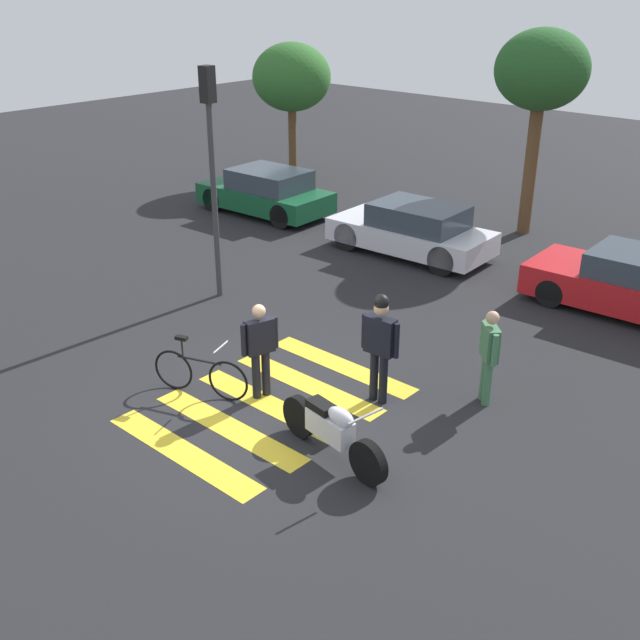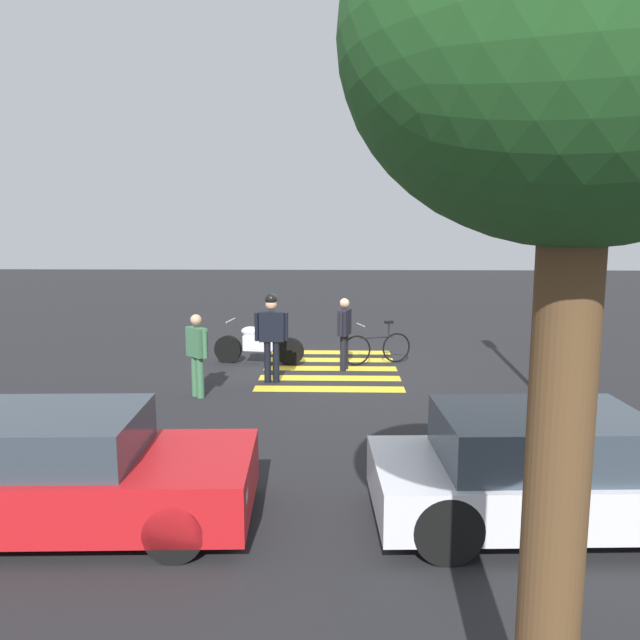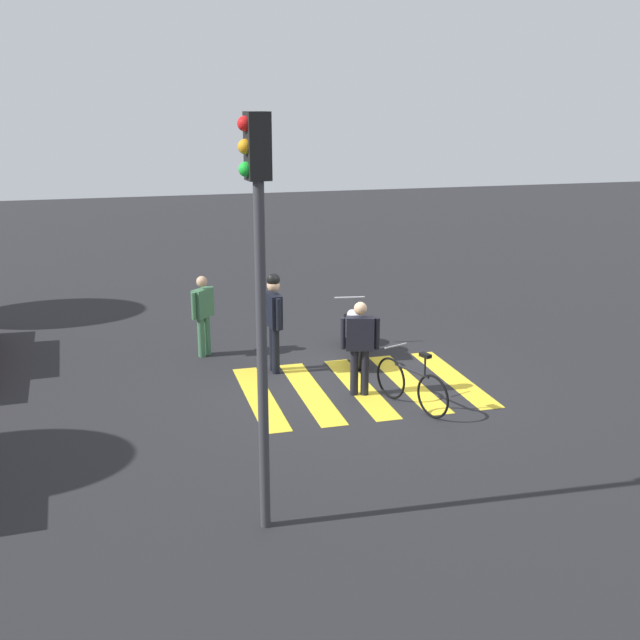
# 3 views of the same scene
# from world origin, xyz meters

# --- Properties ---
(ground_plane) EXTENTS (60.00, 60.00, 0.00)m
(ground_plane) POSITION_xyz_m (0.00, 0.00, 0.00)
(ground_plane) COLOR #232326
(police_motorcycle) EXTENTS (2.17, 0.65, 1.04)m
(police_motorcycle) POSITION_xyz_m (1.70, -0.43, 0.46)
(police_motorcycle) COLOR black
(police_motorcycle) RESTS_ON ground_plane
(leaning_bicycle) EXTENTS (1.66, 0.68, 1.02)m
(leaning_bicycle) POSITION_xyz_m (-1.10, -0.52, 0.39)
(leaning_bicycle) COLOR black
(leaning_bicycle) RESTS_ON ground_plane
(officer_on_foot) EXTENTS (0.33, 0.64, 1.65)m
(officer_on_foot) POSITION_xyz_m (-0.32, 0.12, 0.93)
(officer_on_foot) COLOR black
(officer_on_foot) RESTS_ON ground_plane
(officer_by_motorcycle) EXTENTS (0.70, 0.25, 1.89)m
(officer_by_motorcycle) POSITION_xyz_m (1.21, 1.28, 1.11)
(officer_by_motorcycle) COLOR black
(officer_by_motorcycle) RESTS_ON ground_plane
(pedestrian_bystander) EXTENTS (0.49, 0.49, 1.61)m
(pedestrian_bystander) POSITION_xyz_m (2.52, 2.42, 0.91)
(pedestrian_bystander) COLOR #3F724C
(pedestrian_bystander) RESTS_ON ground_plane
(crosswalk_stripes) EXTENTS (3.05, 4.05, 0.01)m
(crosswalk_stripes) POSITION_xyz_m (0.00, 0.00, 0.00)
(crosswalk_stripes) COLOR yellow
(crosswalk_stripes) RESTS_ON ground_plane
(traffic_light_pole) EXTENTS (0.26, 0.34, 4.77)m
(traffic_light_pole) POSITION_xyz_m (-4.10, 2.53, 3.16)
(traffic_light_pole) COLOR #38383D
(traffic_light_pole) RESTS_ON ground_plane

